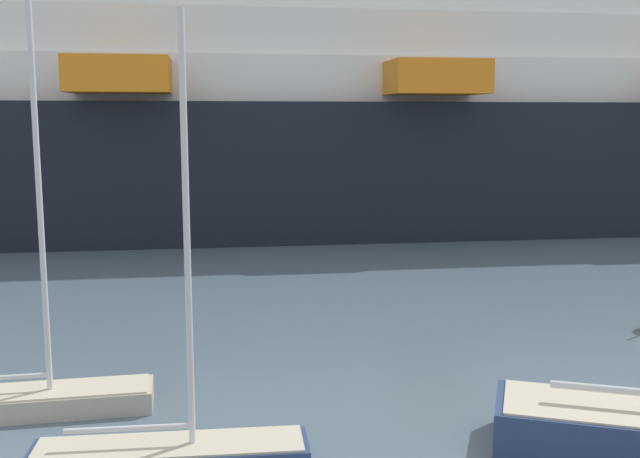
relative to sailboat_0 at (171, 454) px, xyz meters
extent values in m
cube|color=beige|center=(-0.01, 0.00, 0.17)|extent=(4.58, 1.23, 0.04)
cylinder|color=silver|center=(0.37, 0.02, 3.78)|extent=(0.11, 0.11, 7.27)
cylinder|color=silver|center=(-0.69, -0.03, 0.50)|extent=(2.13, 0.18, 0.09)
cube|color=#BCB29E|center=(-3.27, 2.99, -0.18)|extent=(5.07, 1.79, 0.46)
cube|color=beige|center=(-3.27, 2.99, 0.07)|extent=(4.86, 1.67, 0.04)
cylinder|color=silver|center=(-2.87, 3.03, 4.57)|extent=(0.12, 0.12, 9.04)
cube|color=black|center=(1.77, 31.50, 3.02)|extent=(125.65, 26.53, 6.86)
cube|color=white|center=(1.77, 31.50, 7.57)|extent=(115.55, 23.71, 2.24)
cube|color=white|center=(1.77, 31.50, 9.81)|extent=(108.61, 22.29, 2.24)
cube|color=white|center=(1.77, 31.50, 12.06)|extent=(101.68, 20.87, 2.24)
cube|color=orange|center=(-4.82, 21.91, 7.57)|extent=(4.73, 3.81, 1.57)
cube|color=orange|center=(9.69, 22.98, 7.57)|extent=(4.73, 3.81, 1.57)
camera|label=1|loc=(1.70, -12.04, 5.70)|focal=41.38mm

